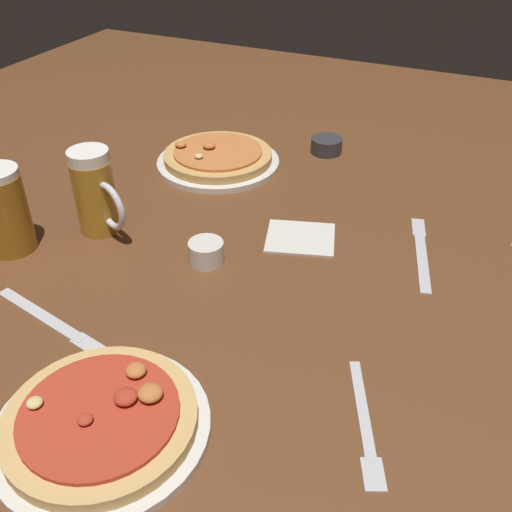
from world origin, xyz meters
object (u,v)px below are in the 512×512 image
object	(u,v)px
knife_right	(421,252)
knife_spare	(51,320)
ramekin_sauce	(326,145)
beer_mug_amber	(96,193)
ramekin_butter	(206,252)
pizza_plate_far	(218,158)
pizza_plate_near	(102,422)
napkin_folded	(300,237)
beer_mug_dark	(2,211)
fork_left	(365,423)

from	to	relation	value
knife_right	knife_spare	world-z (taller)	same
ramekin_sauce	knife_spare	world-z (taller)	ramekin_sauce
beer_mug_amber	ramekin_butter	xyz separation A→B (m)	(0.22, -0.01, -0.06)
pizza_plate_far	ramekin_sauce	xyz separation A→B (m)	(0.20, 0.16, 0.00)
pizza_plate_near	knife_right	distance (m)	0.61
pizza_plate_near	knife_spare	size ratio (longest dim) A/B	1.11
ramekin_butter	knife_spare	xyz separation A→B (m)	(-0.14, -0.24, -0.02)
ramekin_butter	napkin_folded	xyz separation A→B (m)	(0.12, 0.13, -0.02)
ramekin_butter	napkin_folded	world-z (taller)	ramekin_butter
pizza_plate_far	pizza_plate_near	bearing A→B (deg)	-73.17
napkin_folded	beer_mug_amber	bearing A→B (deg)	-159.94
knife_right	knife_spare	xyz separation A→B (m)	(-0.47, -0.41, 0.00)
beer_mug_dark	ramekin_sauce	bearing A→B (deg)	58.36
pizza_plate_near	napkin_folded	distance (m)	0.50
knife_spare	fork_left	bearing A→B (deg)	1.40
beer_mug_amber	beer_mug_dark	bearing A→B (deg)	-133.34
fork_left	beer_mug_dark	bearing A→B (deg)	170.38
pizza_plate_far	fork_left	distance (m)	0.75
pizza_plate_near	ramekin_sauce	distance (m)	0.87
knife_spare	ramekin_sauce	bearing A→B (deg)	76.30
beer_mug_amber	napkin_folded	xyz separation A→B (m)	(0.35, 0.13, -0.07)
knife_right	knife_spare	bearing A→B (deg)	-138.45
pizza_plate_far	ramekin_sauce	world-z (taller)	pizza_plate_far
ramekin_sauce	knife_spare	size ratio (longest dim) A/B	0.30
pizza_plate_near	fork_left	bearing A→B (deg)	26.45
knife_spare	knife_right	bearing A→B (deg)	41.55
pizza_plate_far	fork_left	bearing A→B (deg)	-48.36
fork_left	beer_mug_amber	bearing A→B (deg)	157.91
napkin_folded	knife_right	bearing A→B (deg)	12.32
pizza_plate_near	beer_mug_dark	distance (m)	0.47
pizza_plate_far	knife_spare	size ratio (longest dim) A/B	1.15
fork_left	knife_right	distance (m)	0.40
beer_mug_dark	knife_spare	bearing A→B (deg)	-32.80
beer_mug_amber	fork_left	distance (m)	0.62
beer_mug_dark	beer_mug_amber	world-z (taller)	beer_mug_amber
beer_mug_amber	fork_left	size ratio (longest dim) A/B	0.84
pizza_plate_far	knife_right	bearing A→B (deg)	-18.17
ramekin_butter	pizza_plate_near	bearing A→B (deg)	-81.13
beer_mug_amber	napkin_folded	distance (m)	0.38
fork_left	ramekin_sauce	bearing A→B (deg)	112.56
ramekin_butter	ramekin_sauce	bearing A→B (deg)	85.17
napkin_folded	pizza_plate_near	bearing A→B (deg)	-97.28
beer_mug_amber	ramekin_sauce	world-z (taller)	beer_mug_amber
ramekin_sauce	ramekin_butter	world-z (taller)	ramekin_butter
ramekin_butter	napkin_folded	distance (m)	0.18
beer_mug_dark	knife_right	xyz separation A→B (m)	(0.67, 0.29, -0.07)
beer_mug_dark	napkin_folded	size ratio (longest dim) A/B	1.26
pizza_plate_far	ramekin_sauce	bearing A→B (deg)	39.48
beer_mug_dark	ramekin_butter	distance (m)	0.36
pizza_plate_near	pizza_plate_far	xyz separation A→B (m)	(-0.21, 0.71, -0.00)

